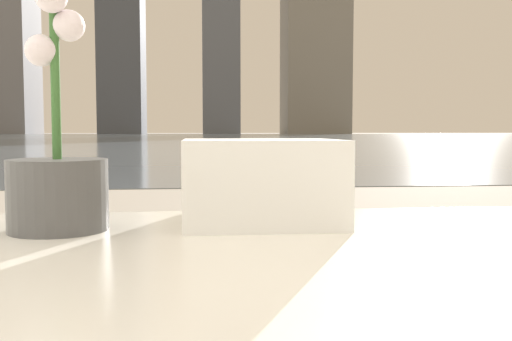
{
  "coord_description": "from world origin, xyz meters",
  "views": [
    {
      "loc": [
        -0.22,
        0.2,
        0.69
      ],
      "look_at": [
        -0.02,
        2.2,
        0.55
      ],
      "focal_mm": 40.0,
      "sensor_mm": 36.0,
      "label": 1
    }
  ],
  "objects": [
    {
      "name": "harbor_water",
      "position": [
        0.0,
        62.0,
        0.01
      ],
      "size": [
        180.0,
        110.0,
        0.01
      ],
      "color": "slate",
      "rests_on": "ground_plane"
    },
    {
      "name": "skyline_tower_3",
      "position": [
        23.73,
        118.0,
        18.71
      ],
      "size": [
        13.05,
        11.75,
        37.43
      ],
      "color": "gray",
      "rests_on": "ground_plane"
    },
    {
      "name": "towel_stack",
      "position": [
        -0.13,
        1.02,
        0.62
      ],
      "size": [
        0.22,
        0.21,
        0.12
      ],
      "color": "white",
      "rests_on": "bathtub"
    },
    {
      "name": "potted_orchid",
      "position": [
        -0.41,
        0.97,
        0.65
      ],
      "size": [
        0.13,
        0.13,
        0.36
      ],
      "color": "#4C4C4C",
      "rests_on": "bathtub"
    }
  ]
}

